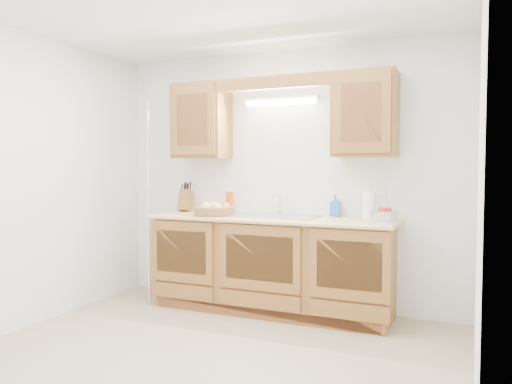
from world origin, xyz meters
The scene contains 17 objects.
room centered at (0.00, 0.00, 1.25)m, with size 3.52×3.50×2.50m.
base_cabinets centered at (0.00, 1.20, 0.44)m, with size 2.20×0.60×0.86m, color brown.
countertop centered at (0.00, 1.19, 0.88)m, with size 2.30×0.63×0.04m, color #E3C477.
upper_cabinet_left centered at (-0.83, 1.33, 1.83)m, with size 0.55×0.33×0.75m, color brown.
upper_cabinet_right centered at (0.83, 1.33, 1.83)m, with size 0.55×0.33×0.75m, color brown.
valance centered at (0.00, 1.19, 2.14)m, with size 2.20×0.05×0.12m, color brown.
fluorescent_fixture centered at (0.00, 1.42, 2.00)m, with size 0.76×0.08×0.08m.
sink centered at (0.00, 1.21, 0.83)m, with size 0.84×0.46×0.36m.
wire_shelf_pole centered at (-1.20, 0.94, 1.00)m, with size 0.03×0.03×2.00m, color silver.
outlet_plate centered at (0.95, 1.49, 1.15)m, with size 0.08×0.01×0.12m, color white.
fruit_basket centered at (-0.54, 1.07, 0.95)m, with size 0.51×0.51×0.12m.
knife_block centered at (-1.03, 1.34, 1.01)m, with size 0.13×0.19×0.32m.
orange_canister centered at (-0.54, 1.39, 1.01)m, with size 0.09×0.09×0.23m.
soap_bottle centered at (0.54, 1.44, 1.00)m, with size 0.09×0.09×0.20m, color blue.
sponge centered at (0.54, 1.44, 0.91)m, with size 0.11×0.09×0.02m.
paper_towel centered at (0.89, 1.27, 1.02)m, with size 0.14×0.14×0.29m.
apple_bowl centered at (1.03, 1.20, 0.95)m, with size 0.23×0.23×0.12m.
Camera 1 is at (1.72, -3.11, 1.37)m, focal length 35.00 mm.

